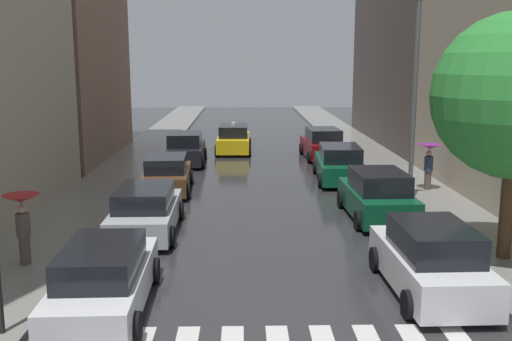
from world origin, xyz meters
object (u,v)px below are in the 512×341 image
object	(u,v)px
parked_car_right_nearest	(430,261)
pedestrian_foreground	(429,157)
parked_car_left_second	(146,211)
lamp_post_right	(415,85)
parked_car_left_nearest	(104,280)
taxi_midroad	(234,139)
parked_car_left_fourth	(185,149)
parked_car_right_third	(339,164)
parked_car_right_fourth	(323,144)
pedestrian_near_tree	(22,215)
parked_car_left_third	(167,175)
parked_car_right_second	(377,196)

from	to	relation	value
parked_car_right_nearest	pedestrian_foreground	distance (m)	11.07
parked_car_left_second	lamp_post_right	size ratio (longest dim) A/B	0.61
parked_car_left_nearest	taxi_midroad	world-z (taller)	taxi_midroad
parked_car_right_nearest	parked_car_left_fourth	bearing A→B (deg)	21.60
parked_car_left_fourth	parked_car_right_third	bearing A→B (deg)	-122.23
parked_car_right_third	parked_car_right_fourth	bearing A→B (deg)	2.29
taxi_midroad	pedestrian_near_tree	bearing A→B (deg)	166.27
parked_car_left_second	parked_car_left_third	world-z (taller)	parked_car_left_third
lamp_post_right	parked_car_right_fourth	bearing A→B (deg)	99.28
parked_car_left_second	parked_car_right_third	bearing A→B (deg)	-43.97
parked_car_right_nearest	parked_car_right_third	world-z (taller)	parked_car_right_nearest
parked_car_left_fourth	parked_car_right_third	distance (m)	8.69
parked_car_right_third	taxi_midroad	size ratio (longest dim) A/B	1.05
parked_car_left_nearest	parked_car_right_second	size ratio (longest dim) A/B	1.07
parked_car_left_nearest	parked_car_left_fourth	world-z (taller)	parked_car_left_fourth
parked_car_right_fourth	parked_car_right_second	bearing A→B (deg)	178.19
parked_car_left_nearest	parked_car_left_second	bearing A→B (deg)	-0.93
taxi_midroad	pedestrian_foreground	size ratio (longest dim) A/B	2.46
parked_car_right_nearest	parked_car_right_fourth	size ratio (longest dim) A/B	0.98
parked_car_left_third	pedestrian_near_tree	size ratio (longest dim) A/B	2.35
parked_car_left_second	lamp_post_right	xyz separation A→B (m)	(9.33, 3.14, 3.81)
parked_car_right_third	taxi_midroad	bearing A→B (deg)	32.89
parked_car_left_second	parked_car_left_fourth	world-z (taller)	parked_car_left_fourth
parked_car_left_fourth	pedestrian_near_tree	distance (m)	16.01
pedestrian_near_tree	lamp_post_right	xyz separation A→B (m)	(11.97, 6.36, 3.04)
parked_car_left_fourth	parked_car_right_second	distance (m)	13.39
parked_car_left_fourth	lamp_post_right	size ratio (longest dim) A/B	0.57
parked_car_left_fourth	parked_car_right_second	bearing A→B (deg)	-145.84
parked_car_left_second	taxi_midroad	xyz separation A→B (m)	(2.54, 16.54, 0.04)
parked_car_left_nearest	parked_car_right_second	xyz separation A→B (m)	(7.69, 7.52, 0.06)
taxi_midroad	pedestrian_foreground	world-z (taller)	pedestrian_foreground
parked_car_left_third	parked_car_right_third	size ratio (longest dim) A/B	0.91
parked_car_right_nearest	taxi_midroad	world-z (taller)	taxi_midroad
parked_car_right_third	pedestrian_foreground	size ratio (longest dim) A/B	2.57
taxi_midroad	pedestrian_near_tree	world-z (taller)	pedestrian_near_tree
parked_car_left_third	taxi_midroad	world-z (taller)	taxi_midroad
parked_car_left_nearest	pedestrian_near_tree	xyz separation A→B (m)	(-2.71, 2.71, 0.75)
lamp_post_right	parked_car_left_third	bearing A→B (deg)	163.42
pedestrian_foreground	parked_car_left_second	bearing A→B (deg)	-138.66
parked_car_left_second	parked_car_right_third	size ratio (longest dim) A/B	0.96
parked_car_left_nearest	parked_car_left_second	world-z (taller)	parked_car_left_nearest
parked_car_right_nearest	taxi_midroad	size ratio (longest dim) A/B	0.95
parked_car_right_third	lamp_post_right	bearing A→B (deg)	-156.54
parked_car_left_third	parked_car_right_fourth	size ratio (longest dim) A/B	0.97
parked_car_right_second	parked_car_right_fourth	bearing A→B (deg)	-0.57
lamp_post_right	parked_car_left_second	bearing A→B (deg)	-161.38
lamp_post_right	pedestrian_near_tree	bearing A→B (deg)	-152.03
parked_car_left_fourth	parked_car_right_third	world-z (taller)	parked_car_left_fourth
parked_car_right_fourth	pedestrian_near_tree	bearing A→B (deg)	146.77
parked_car_right_nearest	pedestrian_foreground	size ratio (longest dim) A/B	2.35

